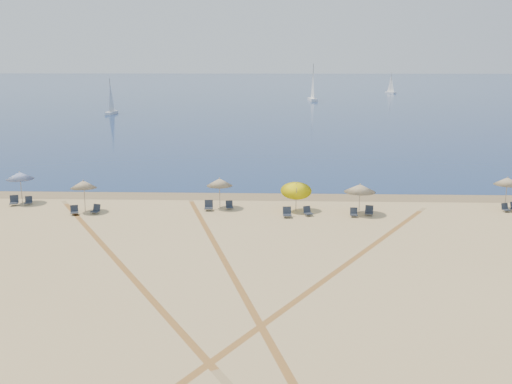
% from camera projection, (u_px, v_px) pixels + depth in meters
% --- Properties ---
extents(ground, '(160.00, 160.00, 0.00)m').
position_uv_depth(ground, '(239.00, 343.00, 21.81)').
color(ground, tan).
rests_on(ground, ground).
extents(ocean, '(500.00, 500.00, 0.00)m').
position_uv_depth(ocean, '(272.00, 85.00, 240.61)').
color(ocean, '#0C2151').
rests_on(ocean, ground).
extents(wet_sand, '(500.00, 500.00, 0.00)m').
position_uv_depth(wet_sand, '(258.00, 196.00, 45.15)').
color(wet_sand, olive).
rests_on(wet_sand, ground).
extents(umbrella_0, '(2.07, 2.07, 2.47)m').
position_uv_depth(umbrella_0, '(20.00, 176.00, 42.60)').
color(umbrella_0, gray).
rests_on(umbrella_0, ground).
extents(umbrella_1, '(1.88, 1.90, 2.35)m').
position_uv_depth(umbrella_1, '(83.00, 184.00, 40.23)').
color(umbrella_1, gray).
rests_on(umbrella_1, ground).
extents(umbrella_2, '(1.92, 1.92, 2.29)m').
position_uv_depth(umbrella_2, '(220.00, 182.00, 41.22)').
color(umbrella_2, gray).
rests_on(umbrella_2, ground).
extents(umbrella_3, '(2.25, 2.29, 2.44)m').
position_uv_depth(umbrella_3, '(296.00, 188.00, 40.38)').
color(umbrella_3, gray).
rests_on(umbrella_3, ground).
extents(umbrella_4, '(2.25, 2.25, 2.22)m').
position_uv_depth(umbrella_4, '(360.00, 188.00, 39.63)').
color(umbrella_4, gray).
rests_on(umbrella_4, ground).
extents(umbrella_5, '(1.90, 1.90, 2.45)m').
position_uv_depth(umbrella_5, '(507.00, 181.00, 40.81)').
color(umbrella_5, gray).
rests_on(umbrella_5, ground).
extents(chair_0, '(0.81, 0.88, 0.74)m').
position_uv_depth(chair_0, '(14.00, 201.00, 42.32)').
color(chair_0, black).
rests_on(chair_0, ground).
extents(chair_1, '(0.63, 0.70, 0.62)m').
position_uv_depth(chair_1, '(28.00, 201.00, 42.53)').
color(chair_1, black).
rests_on(chair_1, ground).
extents(chair_2, '(0.72, 0.77, 0.65)m').
position_uv_depth(chair_2, '(74.00, 211.00, 39.79)').
color(chair_2, black).
rests_on(chair_2, ground).
extents(chair_3, '(0.67, 0.74, 0.65)m').
position_uv_depth(chair_3, '(96.00, 209.00, 40.07)').
color(chair_3, black).
rests_on(chair_3, ground).
extents(chair_4, '(0.65, 0.75, 0.73)m').
position_uv_depth(chair_4, '(209.00, 206.00, 40.91)').
color(chair_4, black).
rests_on(chair_4, ground).
extents(chair_5, '(0.62, 0.69, 0.62)m').
position_uv_depth(chair_5, '(229.00, 206.00, 41.22)').
color(chair_5, black).
rests_on(chair_5, ground).
extents(chair_6, '(0.62, 0.72, 0.71)m').
position_uv_depth(chair_6, '(287.00, 213.00, 39.13)').
color(chair_6, black).
rests_on(chair_6, ground).
extents(chair_7, '(0.73, 0.79, 0.65)m').
position_uv_depth(chair_7, '(308.00, 212.00, 39.54)').
color(chair_7, black).
rests_on(chair_7, ground).
extents(chair_8, '(0.55, 0.64, 0.62)m').
position_uv_depth(chair_8, '(354.00, 213.00, 39.25)').
color(chair_8, black).
rests_on(chair_8, ground).
extents(chair_9, '(0.68, 0.76, 0.68)m').
position_uv_depth(chair_9, '(369.00, 211.00, 39.60)').
color(chair_9, black).
rests_on(chair_9, ground).
extents(chair_10, '(0.61, 0.68, 0.60)m').
position_uv_depth(chair_10, '(506.00, 208.00, 40.56)').
color(chair_10, black).
rests_on(chair_10, ground).
extents(sailboat_0, '(2.98, 4.59, 6.74)m').
position_uv_depth(sailboat_0, '(391.00, 87.00, 181.95)').
color(sailboat_0, white).
rests_on(sailboat_0, ocean).
extents(sailboat_1, '(1.42, 4.81, 7.10)m').
position_uv_depth(sailboat_1, '(111.00, 103.00, 112.62)').
color(sailboat_1, white).
rests_on(sailboat_1, ocean).
extents(sailboat_2, '(2.29, 6.63, 9.68)m').
position_uv_depth(sailboat_2, '(313.00, 90.00, 148.19)').
color(sailboat_2, white).
rests_on(sailboat_2, ocean).
extents(tire_tracks, '(51.67, 40.57, 0.00)m').
position_uv_depth(tire_tracks, '(225.00, 261.00, 30.62)').
color(tire_tracks, tan).
rests_on(tire_tracks, ground).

